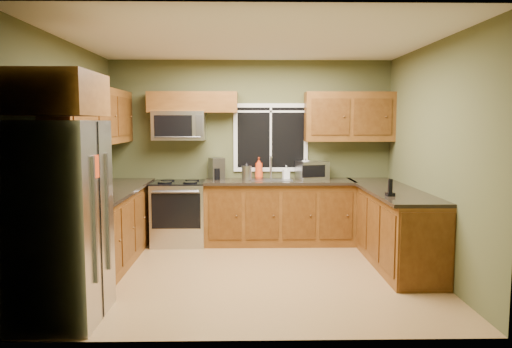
{
  "coord_description": "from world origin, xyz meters",
  "views": [
    {
      "loc": [
        -0.07,
        -5.73,
        1.79
      ],
      "look_at": [
        0.05,
        0.35,
        1.15
      ],
      "focal_mm": 35.0,
      "sensor_mm": 36.0,
      "label": 1
    }
  ],
  "objects_px": {
    "microwave": "(179,126)",
    "cordless_phone": "(390,191)",
    "range": "(179,213)",
    "coffee_maker": "(217,169)",
    "refrigerator": "(60,221)",
    "soap_bottle_a": "(259,168)",
    "soap_bottle_b": "(286,172)",
    "toaster_oven": "(312,170)",
    "paper_towel_roll": "(306,170)",
    "kettle": "(247,172)"
  },
  "relations": [
    {
      "from": "toaster_oven",
      "to": "paper_towel_roll",
      "type": "distance_m",
      "value": 0.11
    },
    {
      "from": "soap_bottle_a",
      "to": "cordless_phone",
      "type": "relative_size",
      "value": 1.64
    },
    {
      "from": "soap_bottle_b",
      "to": "cordless_phone",
      "type": "relative_size",
      "value": 1.03
    },
    {
      "from": "toaster_oven",
      "to": "soap_bottle_a",
      "type": "xyz_separation_m",
      "value": [
        -0.79,
        0.08,
        0.03
      ]
    },
    {
      "from": "range",
      "to": "toaster_oven",
      "type": "distance_m",
      "value": 2.06
    },
    {
      "from": "refrigerator",
      "to": "microwave",
      "type": "relative_size",
      "value": 2.37
    },
    {
      "from": "refrigerator",
      "to": "coffee_maker",
      "type": "height_order",
      "value": "refrigerator"
    },
    {
      "from": "kettle",
      "to": "soap_bottle_a",
      "type": "relative_size",
      "value": 0.8
    },
    {
      "from": "paper_towel_roll",
      "to": "soap_bottle_a",
      "type": "xyz_separation_m",
      "value": [
        -0.7,
        0.02,
        0.02
      ]
    },
    {
      "from": "microwave",
      "to": "cordless_phone",
      "type": "xyz_separation_m",
      "value": [
        2.63,
        -1.7,
        -0.73
      ]
    },
    {
      "from": "coffee_maker",
      "to": "soap_bottle_a",
      "type": "bearing_deg",
      "value": 5.61
    },
    {
      "from": "toaster_oven",
      "to": "cordless_phone",
      "type": "distance_m",
      "value": 1.84
    },
    {
      "from": "coffee_maker",
      "to": "paper_towel_roll",
      "type": "relative_size",
      "value": 1.05
    },
    {
      "from": "coffee_maker",
      "to": "range",
      "type": "bearing_deg",
      "value": -162.69
    },
    {
      "from": "range",
      "to": "coffee_maker",
      "type": "relative_size",
      "value": 2.96
    },
    {
      "from": "microwave",
      "to": "toaster_oven",
      "type": "bearing_deg",
      "value": 0.31
    },
    {
      "from": "soap_bottle_a",
      "to": "cordless_phone",
      "type": "xyz_separation_m",
      "value": [
        1.46,
        -1.8,
        -0.1
      ]
    },
    {
      "from": "range",
      "to": "soap_bottle_a",
      "type": "distance_m",
      "value": 1.35
    },
    {
      "from": "soap_bottle_b",
      "to": "cordless_phone",
      "type": "xyz_separation_m",
      "value": [
        1.06,
        -1.73,
        -0.04
      ]
    },
    {
      "from": "range",
      "to": "toaster_oven",
      "type": "bearing_deg",
      "value": 4.28
    },
    {
      "from": "microwave",
      "to": "paper_towel_roll",
      "type": "distance_m",
      "value": 1.98
    },
    {
      "from": "range",
      "to": "soap_bottle_b",
      "type": "distance_m",
      "value": 1.68
    },
    {
      "from": "refrigerator",
      "to": "paper_towel_roll",
      "type": "xyz_separation_m",
      "value": [
        2.56,
        2.98,
        0.18
      ]
    },
    {
      "from": "refrigerator",
      "to": "cordless_phone",
      "type": "distance_m",
      "value": 3.53
    },
    {
      "from": "coffee_maker",
      "to": "cordless_phone",
      "type": "bearing_deg",
      "value": -39.68
    },
    {
      "from": "refrigerator",
      "to": "range",
      "type": "xyz_separation_m",
      "value": [
        0.69,
        2.77,
        -0.43
      ]
    },
    {
      "from": "coffee_maker",
      "to": "paper_towel_roll",
      "type": "distance_m",
      "value": 1.33
    },
    {
      "from": "soap_bottle_b",
      "to": "kettle",
      "type": "bearing_deg",
      "value": -168.25
    },
    {
      "from": "soap_bottle_b",
      "to": "cordless_phone",
      "type": "distance_m",
      "value": 2.02
    },
    {
      "from": "microwave",
      "to": "coffee_maker",
      "type": "xyz_separation_m",
      "value": [
        0.54,
        0.03,
        -0.64
      ]
    },
    {
      "from": "range",
      "to": "paper_towel_roll",
      "type": "bearing_deg",
      "value": 6.42
    },
    {
      "from": "coffee_maker",
      "to": "soap_bottle_a",
      "type": "height_order",
      "value": "soap_bottle_a"
    },
    {
      "from": "refrigerator",
      "to": "coffee_maker",
      "type": "bearing_deg",
      "value": 67.28
    },
    {
      "from": "microwave",
      "to": "paper_towel_roll",
      "type": "relative_size",
      "value": 2.53
    },
    {
      "from": "toaster_oven",
      "to": "cordless_phone",
      "type": "bearing_deg",
      "value": -68.6
    },
    {
      "from": "refrigerator",
      "to": "cordless_phone",
      "type": "height_order",
      "value": "refrigerator"
    },
    {
      "from": "toaster_oven",
      "to": "microwave",
      "type": "bearing_deg",
      "value": -179.69
    },
    {
      "from": "range",
      "to": "coffee_maker",
      "type": "xyz_separation_m",
      "value": [
        0.54,
        0.17,
        0.62
      ]
    },
    {
      "from": "coffee_maker",
      "to": "paper_towel_roll",
      "type": "height_order",
      "value": "coffee_maker"
    },
    {
      "from": "kettle",
      "to": "range",
      "type": "bearing_deg",
      "value": -177.79
    },
    {
      "from": "microwave",
      "to": "paper_towel_roll",
      "type": "bearing_deg",
      "value": 2.27
    },
    {
      "from": "toaster_oven",
      "to": "coffee_maker",
      "type": "bearing_deg",
      "value": 179.12
    },
    {
      "from": "refrigerator",
      "to": "cordless_phone",
      "type": "relative_size",
      "value": 9.21
    },
    {
      "from": "kettle",
      "to": "soap_bottle_b",
      "type": "height_order",
      "value": "kettle"
    },
    {
      "from": "soap_bottle_a",
      "to": "soap_bottle_b",
      "type": "bearing_deg",
      "value": -9.88
    },
    {
      "from": "coffee_maker",
      "to": "cordless_phone",
      "type": "relative_size",
      "value": 1.62
    },
    {
      "from": "microwave",
      "to": "soap_bottle_b",
      "type": "relative_size",
      "value": 3.76
    },
    {
      "from": "microwave",
      "to": "soap_bottle_b",
      "type": "bearing_deg",
      "value": 0.87
    },
    {
      "from": "range",
      "to": "paper_towel_roll",
      "type": "distance_m",
      "value": 1.98
    },
    {
      "from": "refrigerator",
      "to": "toaster_oven",
      "type": "distance_m",
      "value": 3.94
    }
  ]
}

